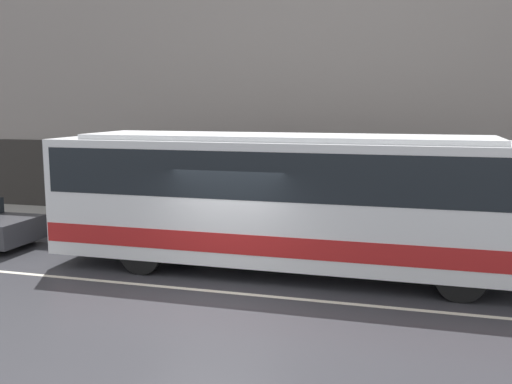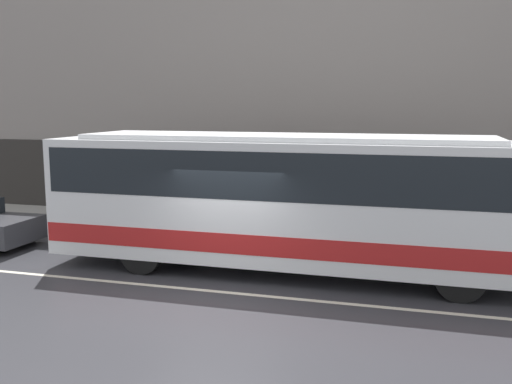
# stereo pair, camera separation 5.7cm
# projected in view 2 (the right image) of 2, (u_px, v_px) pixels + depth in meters

# --- Properties ---
(ground_plane) EXTENTS (60.00, 60.00, 0.00)m
(ground_plane) POSITION_uv_depth(u_px,v_px,m) (219.00, 292.00, 12.01)
(ground_plane) COLOR #333338
(sidewalk) EXTENTS (60.00, 3.14, 0.17)m
(sidewalk) POSITION_uv_depth(u_px,v_px,m) (280.00, 232.00, 17.30)
(sidewalk) COLOR #A09E99
(sidewalk) RESTS_ON ground_plane
(building_facade) EXTENTS (60.00, 0.35, 10.52)m
(building_facade) POSITION_uv_depth(u_px,v_px,m) (294.00, 68.00, 18.17)
(building_facade) COLOR gray
(building_facade) RESTS_ON ground_plane
(lane_stripe) EXTENTS (54.00, 0.14, 0.01)m
(lane_stripe) POSITION_uv_depth(u_px,v_px,m) (219.00, 292.00, 12.01)
(lane_stripe) COLOR beige
(lane_stripe) RESTS_ON ground_plane
(transit_bus) EXTENTS (11.02, 2.61, 3.22)m
(transit_bus) POSITION_uv_depth(u_px,v_px,m) (283.00, 195.00, 13.29)
(transit_bus) COLOR white
(transit_bus) RESTS_ON ground_plane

